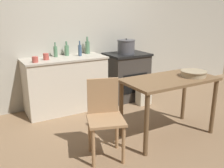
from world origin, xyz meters
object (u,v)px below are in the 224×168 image
(bottle_left, at_px, (56,51))
(cup_center, at_px, (46,57))
(stove, at_px, (126,76))
(bottle_far_left, at_px, (67,50))
(chair, at_px, (105,115))
(cup_center_right, at_px, (35,60))
(flour_sack, at_px, (144,94))
(stock_pot, at_px, (126,47))
(bottle_center_left, at_px, (80,50))
(mixing_bowl_large, at_px, (194,73))
(work_table, at_px, (169,87))
(bottle_mid_left, at_px, (87,47))

(bottle_left, distance_m, cup_center, 0.28)
(stove, relative_size, bottle_far_left, 3.64)
(stove, bearing_deg, chair, -130.00)
(bottle_left, relative_size, cup_center_right, 2.70)
(stove, distance_m, bottle_left, 1.42)
(stove, xyz_separation_m, flour_sack, (0.09, -0.44, -0.25))
(stock_pot, relative_size, bottle_center_left, 1.27)
(flour_sack, bearing_deg, cup_center_right, 170.51)
(stock_pot, bearing_deg, mixing_bowl_large, -88.30)
(bottle_left, bearing_deg, flour_sack, -23.41)
(mixing_bowl_large, bearing_deg, cup_center, 133.46)
(stove, distance_m, work_table, 1.58)
(chair, height_order, bottle_mid_left, bottle_mid_left)
(work_table, xyz_separation_m, bottle_left, (-0.96, 1.69, 0.31))
(mixing_bowl_large, bearing_deg, stock_pot, 91.70)
(mixing_bowl_large, relative_size, bottle_left, 1.42)
(flour_sack, height_order, bottle_center_left, bottle_center_left)
(work_table, xyz_separation_m, chair, (-0.96, -0.01, -0.19))
(flour_sack, height_order, bottle_far_left, bottle_far_left)
(mixing_bowl_large, bearing_deg, work_table, 165.72)
(chair, relative_size, bottle_far_left, 3.73)
(bottle_mid_left, distance_m, cup_center_right, 1.05)
(stove, xyz_separation_m, bottle_mid_left, (-0.71, 0.19, 0.57))
(bottle_mid_left, bearing_deg, flour_sack, -38.51)
(work_table, height_order, cup_center, cup_center)
(stock_pot, height_order, bottle_far_left, stock_pot)
(stock_pot, bearing_deg, bottle_far_left, 167.78)
(work_table, bearing_deg, bottle_far_left, 114.01)
(bottle_far_left, distance_m, bottle_left, 0.20)
(flour_sack, bearing_deg, cup_center, 165.38)
(stove, bearing_deg, bottle_center_left, 177.17)
(work_table, height_order, bottle_far_left, bottle_far_left)
(bottle_center_left, bearing_deg, chair, -103.46)
(bottle_center_left, bearing_deg, bottle_far_left, 142.87)
(stock_pot, relative_size, bottle_left, 1.35)
(stock_pot, distance_m, bottle_far_left, 1.07)
(flour_sack, height_order, bottle_left, bottle_left)
(stove, relative_size, work_table, 0.71)
(stock_pot, bearing_deg, flour_sack, -71.29)
(work_table, relative_size, chair, 1.37)
(chair, distance_m, flour_sack, 1.79)
(stock_pot, xyz_separation_m, mixing_bowl_large, (0.05, -1.57, -0.16))
(work_table, distance_m, flour_sack, 1.27)
(bottle_mid_left, bearing_deg, stove, -15.21)
(stove, bearing_deg, cup_center_right, -175.28)
(work_table, xyz_separation_m, cup_center_right, (-1.37, 1.39, 0.26))
(cup_center_right, bearing_deg, stock_pot, 3.36)
(bottle_left, height_order, cup_center, bottle_left)
(bottle_far_left, bearing_deg, cup_center_right, -151.91)
(bottle_center_left, bearing_deg, work_table, -69.78)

